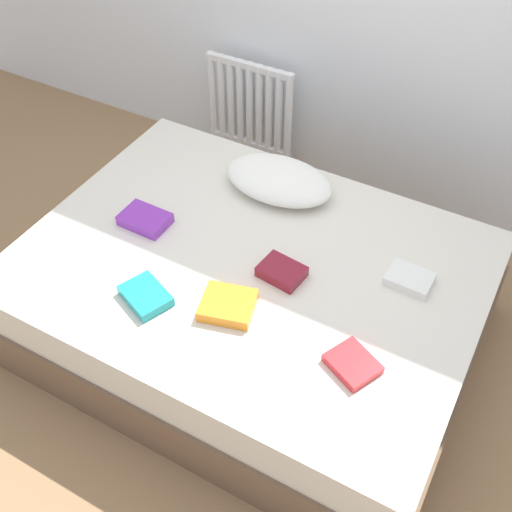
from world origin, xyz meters
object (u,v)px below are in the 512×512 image
at_px(textbook_teal, 146,296).
at_px(textbook_maroon, 282,272).
at_px(textbook_red, 353,364).
at_px(textbook_purple, 145,219).
at_px(pillow, 279,180).
at_px(bed, 251,298).
at_px(radiator, 250,106).
at_px(textbook_orange, 228,305).
at_px(textbook_white, 409,279).

distance_m(textbook_teal, textbook_maroon, 0.57).
xyz_separation_m(textbook_red, textbook_purple, (-1.14, 0.27, 0.01)).
bearing_deg(pillow, bed, -76.69).
xyz_separation_m(radiator, pillow, (0.57, -0.72, 0.15)).
relative_size(pillow, textbook_purple, 2.48).
height_order(textbook_maroon, textbook_orange, same).
relative_size(bed, textbook_orange, 9.50).
bearing_deg(textbook_teal, textbook_white, 56.60).
xyz_separation_m(textbook_maroon, textbook_white, (0.48, 0.22, -0.00)).
bearing_deg(textbook_purple, bed, 3.90).
bearing_deg(radiator, textbook_teal, -75.34).
xyz_separation_m(textbook_red, textbook_orange, (-0.54, 0.01, 0.01)).
distance_m(pillow, textbook_orange, 0.79).
distance_m(textbook_teal, textbook_white, 1.09).
bearing_deg(textbook_orange, bed, 86.34).
bearing_deg(textbook_red, bed, 179.33).
bearing_deg(textbook_teal, textbook_orange, 42.78).
bearing_deg(pillow, textbook_red, -47.61).
bearing_deg(radiator, textbook_orange, -63.57).
relative_size(textbook_teal, textbook_red, 1.14).
height_order(bed, textbook_white, textbook_white).
bearing_deg(textbook_white, textbook_orange, -138.53).
bearing_deg(textbook_maroon, pillow, 125.79).
height_order(textbook_teal, textbook_red, textbook_teal).
relative_size(radiator, textbook_maroon, 3.09).
bearing_deg(bed, textbook_orange, -78.56).
distance_m(bed, textbook_teal, 0.55).
xyz_separation_m(bed, textbook_orange, (0.06, -0.29, 0.28)).
bearing_deg(textbook_white, radiator, 144.56).
distance_m(pillow, textbook_white, 0.81).
height_order(textbook_red, textbook_orange, textbook_orange).
height_order(radiator, pillow, radiator).
distance_m(radiator, textbook_teal, 1.66).
relative_size(textbook_maroon, textbook_orange, 0.87).
bearing_deg(textbook_purple, radiator, 97.53).
relative_size(bed, textbook_white, 10.71).
height_order(textbook_red, textbook_purple, textbook_purple).
bearing_deg(textbook_teal, textbook_maroon, 64.99).
bearing_deg(textbook_red, textbook_maroon, 173.16).
bearing_deg(textbook_orange, textbook_teal, -174.97).
bearing_deg(bed, textbook_maroon, -6.26).
bearing_deg(radiator, textbook_white, -36.87).
bearing_deg(textbook_white, bed, -160.76).
bearing_deg(textbook_orange, textbook_purple, 141.54).
distance_m(textbook_maroon, textbook_red, 0.52).
relative_size(bed, textbook_teal, 9.85).
xyz_separation_m(pillow, textbook_maroon, (0.28, -0.50, -0.04)).
bearing_deg(textbook_orange, textbook_red, -16.65).
distance_m(textbook_red, textbook_purple, 1.17).
bearing_deg(textbook_white, textbook_purple, -167.31).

